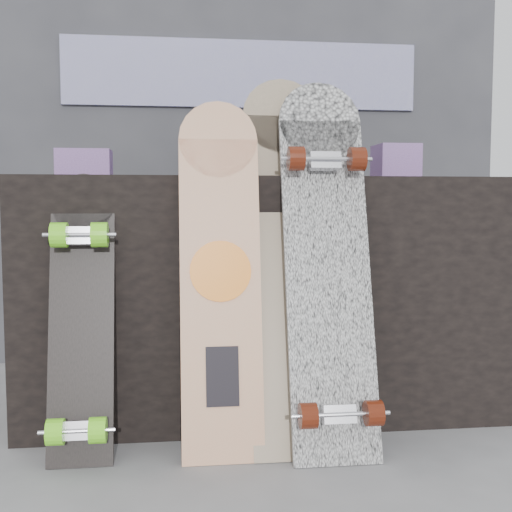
{
  "coord_description": "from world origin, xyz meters",
  "views": [
    {
      "loc": [
        -0.3,
        -1.7,
        0.72
      ],
      "look_at": [
        -0.07,
        0.2,
        0.56
      ],
      "focal_mm": 45.0,
      "sensor_mm": 36.0,
      "label": 1
    }
  ],
  "objects": [
    {
      "name": "longboard_geisha",
      "position": [
        -0.18,
        0.12,
        0.54
      ],
      "size": [
        0.23,
        0.22,
        1.02
      ],
      "rotation": [
        -0.2,
        0.0,
        0.0
      ],
      "color": "beige",
      "rests_on": "ground"
    },
    {
      "name": "merch_box_flat",
      "position": [
        -0.12,
        0.66,
        0.83
      ],
      "size": [
        0.22,
        0.1,
        0.06
      ],
      "primitive_type": "cube",
      "color": "#D1B78C",
      "rests_on": "vendor_table"
    },
    {
      "name": "vendor_table",
      "position": [
        0.0,
        0.5,
        0.4
      ],
      "size": [
        1.6,
        0.6,
        0.8
      ],
      "primitive_type": "cube",
      "color": "black",
      "rests_on": "ground"
    },
    {
      "name": "longboard_cascadia",
      "position": [
        0.13,
        0.11,
        0.56
      ],
      "size": [
        0.25,
        0.37,
        1.09
      ],
      "rotation": [
        -0.27,
        0.0,
        0.0
      ],
      "color": "white",
      "rests_on": "ground"
    },
    {
      "name": "booth",
      "position": [
        0.0,
        1.35,
        1.1
      ],
      "size": [
        2.4,
        0.22,
        2.2
      ],
      "color": "#35353A",
      "rests_on": "ground"
    },
    {
      "name": "merch_box_small",
      "position": [
        0.46,
        0.47,
        0.86
      ],
      "size": [
        0.14,
        0.14,
        0.12
      ],
      "primitive_type": "cube",
      "color": "#683F81",
      "rests_on": "vendor_table"
    },
    {
      "name": "skateboard_dark",
      "position": [
        -0.57,
        0.12,
        0.41
      ],
      "size": [
        0.18,
        0.28,
        0.81
      ],
      "rotation": [
        -0.24,
        0.0,
        0.0
      ],
      "color": "black",
      "rests_on": "ground"
    },
    {
      "name": "merch_box_purple",
      "position": [
        -0.61,
        0.56,
        0.85
      ],
      "size": [
        0.18,
        0.12,
        0.1
      ],
      "primitive_type": "cube",
      "color": "#683F81",
      "rests_on": "vendor_table"
    },
    {
      "name": "longboard_celtic",
      "position": [
        0.03,
        0.18,
        0.59
      ],
      "size": [
        0.25,
        0.34,
        1.11
      ],
      "rotation": [
        -0.28,
        0.0,
        0.0
      ],
      "color": "beige",
      "rests_on": "ground"
    },
    {
      "name": "ground",
      "position": [
        0.0,
        0.0,
        0.0
      ],
      "size": [
        60.0,
        60.0,
        0.0
      ],
      "primitive_type": "plane",
      "color": "slate",
      "rests_on": "ground"
    }
  ]
}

